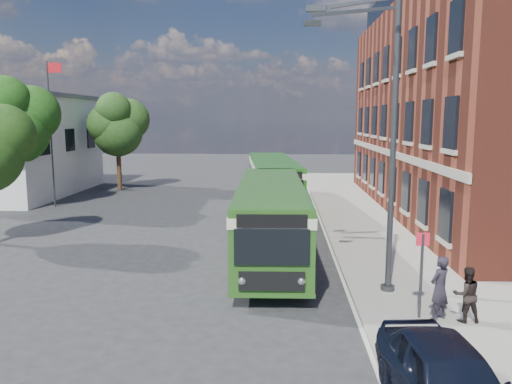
# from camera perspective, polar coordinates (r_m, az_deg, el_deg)

# --- Properties ---
(ground) EXTENTS (120.00, 120.00, 0.00)m
(ground) POSITION_cam_1_polar(r_m,az_deg,el_deg) (18.39, -2.85, -9.19)
(ground) COLOR #27272A
(ground) RESTS_ON ground
(pavement) EXTENTS (6.00, 48.00, 0.15)m
(pavement) POSITION_cam_1_polar(r_m,az_deg,el_deg) (26.54, 14.18, -3.75)
(pavement) COLOR gray
(pavement) RESTS_ON ground
(kerb_line) EXTENTS (0.12, 48.00, 0.01)m
(kerb_line) POSITION_cam_1_polar(r_m,az_deg,el_deg) (26.13, 7.59, -3.91)
(kerb_line) COLOR beige
(kerb_line) RESTS_ON ground
(brick_office) EXTENTS (12.10, 26.00, 14.20)m
(brick_office) POSITION_cam_1_polar(r_m,az_deg,el_deg) (31.90, 25.82, 10.14)
(brick_office) COLOR maroon
(brick_office) RESTS_ON ground
(white_building) EXTENTS (9.40, 13.40, 7.30)m
(white_building) POSITION_cam_1_polar(r_m,az_deg,el_deg) (40.63, -26.37, 4.89)
(white_building) COLOR silver
(white_building) RESTS_ON ground
(flagpole) EXTENTS (0.95, 0.10, 9.00)m
(flagpole) POSITION_cam_1_polar(r_m,az_deg,el_deg) (33.60, -22.35, 6.76)
(flagpole) COLOR #343739
(flagpole) RESTS_ON ground
(street_lamp) EXTENTS (2.96, 2.38, 9.00)m
(street_lamp) POSITION_cam_1_polar(r_m,az_deg,el_deg) (15.75, 14.12, 5.36)
(street_lamp) COLOR #343739
(street_lamp) RESTS_ON ground
(bus_stop_sign) EXTENTS (0.35, 0.08, 2.52)m
(bus_stop_sign) POSITION_cam_1_polar(r_m,az_deg,el_deg) (14.36, 18.38, -8.42)
(bus_stop_sign) COLOR #343739
(bus_stop_sign) RESTS_ON ground
(bus_front) EXTENTS (2.88, 11.91, 3.02)m
(bus_front) POSITION_cam_1_polar(r_m,az_deg,el_deg) (19.94, 1.71, -2.35)
(bus_front) COLOR #27541A
(bus_front) RESTS_ON ground
(bus_rear) EXTENTS (3.72, 12.58, 3.02)m
(bus_rear) POSITION_cam_1_polar(r_m,az_deg,el_deg) (31.36, 1.93, 1.61)
(bus_rear) COLOR #1D5514
(bus_rear) RESTS_ON ground
(parked_car) EXTENTS (2.09, 4.43, 1.46)m
(parked_car) POSITION_cam_1_polar(r_m,az_deg,el_deg) (10.18, 21.06, -19.59)
(parked_car) COLOR black
(parked_car) RESTS_ON pavement
(pedestrian_a) EXTENTS (0.77, 0.73, 1.77)m
(pedestrian_a) POSITION_cam_1_polar(r_m,az_deg,el_deg) (14.54, 20.24, -10.26)
(pedestrian_a) COLOR black
(pedestrian_a) RESTS_ON pavement
(pedestrian_b) EXTENTS (0.78, 0.63, 1.51)m
(pedestrian_b) POSITION_cam_1_polar(r_m,az_deg,el_deg) (14.71, 22.92, -10.72)
(pedestrian_b) COLOR black
(pedestrian_b) RESTS_ON pavement
(tree_mid) EXTENTS (4.75, 4.51, 8.01)m
(tree_mid) POSITION_cam_1_polar(r_m,az_deg,el_deg) (33.47, -25.83, 7.39)
(tree_mid) COLOR #392614
(tree_mid) RESTS_ON ground
(tree_right) EXTENTS (4.44, 4.22, 7.50)m
(tree_right) POSITION_cam_1_polar(r_m,az_deg,el_deg) (39.99, -15.51, 7.46)
(tree_right) COLOR #392614
(tree_right) RESTS_ON ground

